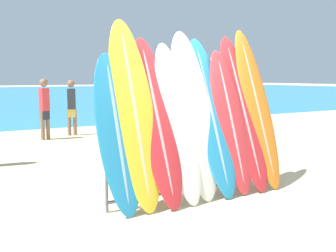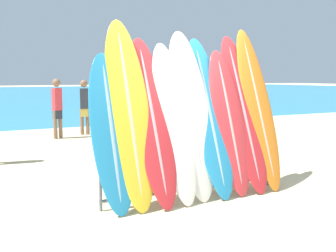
% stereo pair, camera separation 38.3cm
% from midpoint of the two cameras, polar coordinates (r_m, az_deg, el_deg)
% --- Properties ---
extents(ground_plane, '(160.00, 160.00, 0.00)m').
position_cam_midpoint_polar(ground_plane, '(5.55, 4.56, -10.44)').
color(ground_plane, beige).
extents(surfboard_rack, '(2.73, 0.04, 0.89)m').
position_cam_midpoint_polar(surfboard_rack, '(5.51, 2.20, -5.33)').
color(surfboard_rack, slate).
rests_on(surfboard_rack, ground_plane).
extents(surfboard_slot_0, '(0.53, 0.77, 1.99)m').
position_cam_midpoint_polar(surfboard_slot_0, '(4.92, -9.62, -0.87)').
color(surfboard_slot_0, teal).
rests_on(surfboard_slot_0, ground_plane).
extents(surfboard_slot_1, '(0.57, 0.97, 2.46)m').
position_cam_midpoint_polar(surfboard_slot_1, '(5.06, -7.10, 2.04)').
color(surfboard_slot_1, yellow).
rests_on(surfboard_slot_1, ground_plane).
extents(surfboard_slot_2, '(0.53, 1.03, 2.23)m').
position_cam_midpoint_polar(surfboard_slot_2, '(5.18, -3.77, 0.94)').
color(surfboard_slot_2, red).
rests_on(surfboard_slot_2, ground_plane).
extents(surfboard_slot_3, '(0.51, 0.93, 2.17)m').
position_cam_midpoint_polar(surfboard_slot_3, '(5.32, -0.67, 0.76)').
color(surfboard_slot_3, silver).
rests_on(surfboard_slot_3, ground_plane).
extents(surfboard_slot_4, '(0.60, 0.85, 2.34)m').
position_cam_midpoint_polar(surfboard_slot_4, '(5.45, 1.76, 1.83)').
color(surfboard_slot_4, silver).
rests_on(surfboard_slot_4, ground_plane).
extents(surfboard_slot_5, '(0.55, 0.98, 2.26)m').
position_cam_midpoint_polar(surfboard_slot_5, '(5.63, 4.36, 1.56)').
color(surfboard_slot_5, teal).
rests_on(surfboard_slot_5, ground_plane).
extents(surfboard_slot_6, '(0.52, 0.83, 2.08)m').
position_cam_midpoint_polar(surfboard_slot_6, '(5.78, 7.13, 0.81)').
color(surfboard_slot_6, red).
rests_on(surfboard_slot_6, ground_plane).
extents(surfboard_slot_7, '(0.55, 1.00, 2.32)m').
position_cam_midpoint_polar(surfboard_slot_7, '(6.01, 9.07, 2.14)').
color(surfboard_slot_7, red).
rests_on(surfboard_slot_7, ground_plane).
extents(surfboard_slot_8, '(0.50, 0.99, 2.44)m').
position_cam_midpoint_polar(surfboard_slot_8, '(6.19, 11.04, 2.79)').
color(surfboard_slot_8, orange).
rests_on(surfboard_slot_8, ground_plane).
extents(person_near_water, '(0.28, 0.24, 1.63)m').
position_cam_midpoint_polar(person_near_water, '(11.05, -18.44, 2.70)').
color(person_near_water, '#846047').
rests_on(person_near_water, ground_plane).
extents(person_mid_beach, '(0.26, 0.21, 1.59)m').
position_cam_midpoint_polar(person_mid_beach, '(11.65, -14.74, 2.92)').
color(person_mid_beach, '#846047').
rests_on(person_mid_beach, ground_plane).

